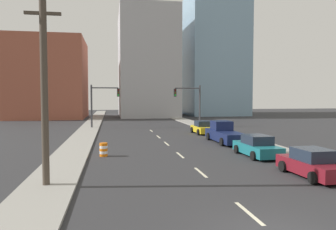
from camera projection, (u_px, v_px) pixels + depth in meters
sidewalk_left at (93, 123)px, 52.37m from camera, size 2.55×89.20×0.13m
sidewalk_right at (188, 122)px, 55.02m from camera, size 2.55×89.20×0.13m
lane_stripe_at_2m at (249, 213)px, 11.79m from camera, size 0.16×2.40×0.01m
lane_stripe_at_8m at (201, 172)px, 18.14m from camera, size 0.16×2.40×0.01m
lane_stripe_at_14m at (180, 155)px, 23.55m from camera, size 0.16×2.40×0.01m
lane_stripe_at_20m at (167, 144)px, 29.36m from camera, size 0.16×2.40×0.01m
lane_stripe_at_25m at (158, 137)px, 34.39m from camera, size 0.16×2.40×0.01m
lane_stripe_at_31m at (151, 131)px, 40.61m from camera, size 0.16×2.40×0.01m
building_brick_left at (50, 79)px, 65.60m from camera, size 14.00×16.00×15.66m
building_office_center at (146, 65)px, 72.74m from camera, size 12.00×20.00×22.68m
building_glass_right at (210, 57)px, 79.28m from camera, size 13.00×20.00×27.56m
traffic_signal_left at (100, 100)px, 43.83m from camera, size 3.85×0.35×5.82m
traffic_signal_right at (192, 100)px, 46.00m from camera, size 3.85×0.35×5.82m
utility_pole_left_near at (44, 90)px, 14.90m from camera, size 1.60×0.32×8.75m
traffic_barrel at (104, 150)px, 23.06m from camera, size 0.56×0.56×0.95m
sedan_maroon at (313, 164)px, 17.13m from camera, size 2.17×4.38×1.49m
sedan_teal at (257, 147)px, 23.08m from camera, size 2.15×4.56×1.50m
pickup_truck_navy at (224, 134)px, 30.20m from camera, size 2.20×6.40×1.93m
sedan_yellow at (203, 128)px, 37.33m from camera, size 2.22×4.25×1.46m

